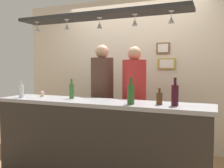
{
  "coord_description": "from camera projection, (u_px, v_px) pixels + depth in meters",
  "views": [
    {
      "loc": [
        1.33,
        -3.02,
        1.38
      ],
      "look_at": [
        0.0,
        0.1,
        1.16
      ],
      "focal_mm": 39.39,
      "sensor_mm": 36.0,
      "label": 1
    }
  ],
  "objects": [
    {
      "name": "cupcake",
      "position": [
        42.0,
        94.0,
        3.42
      ],
      "size": [
        0.06,
        0.06,
        0.08
      ],
      "color": "beige",
      "rests_on": "bar_counter"
    },
    {
      "name": "bottle_wine_dark_red",
      "position": [
        175.0,
        95.0,
        2.59
      ],
      "size": [
        0.08,
        0.08,
        0.3
      ],
      "color": "#380F19",
      "rests_on": "bar_counter"
    },
    {
      "name": "hanging_wineglass_center_left",
      "position": [
        100.0,
        25.0,
        2.99
      ],
      "size": [
        0.07,
        0.07,
        0.13
      ],
      "color": "silver",
      "rests_on": "overhead_glass_rack"
    },
    {
      "name": "person_left_brown_shirt",
      "position": [
        102.0,
        90.0,
        3.7
      ],
      "size": [
        0.34,
        0.34,
        1.72
      ],
      "color": "#2D334C",
      "rests_on": "ground_plane"
    },
    {
      "name": "picture_frame_upper_small",
      "position": [
        163.0,
        48.0,
        4.04
      ],
      "size": [
        0.22,
        0.02,
        0.18
      ],
      "color": "brown",
      "rests_on": "back_wall"
    },
    {
      "name": "bottle_beer_brown_stubby",
      "position": [
        159.0,
        98.0,
        2.68
      ],
      "size": [
        0.07,
        0.07,
        0.18
      ],
      "color": "#512D14",
      "rests_on": "bar_counter"
    },
    {
      "name": "picture_frame_lower_pair",
      "position": [
        167.0,
        64.0,
        4.03
      ],
      "size": [
        0.3,
        0.02,
        0.18
      ],
      "color": "#B29338",
      "rests_on": "back_wall"
    },
    {
      "name": "back_wall",
      "position": [
        134.0,
        73.0,
        4.31
      ],
      "size": [
        4.4,
        0.06,
        2.6
      ],
      "primitive_type": "cube",
      "color": "beige",
      "rests_on": "ground_plane"
    },
    {
      "name": "person_middle_red_shirt",
      "position": [
        134.0,
        94.0,
        3.5
      ],
      "size": [
        0.34,
        0.34,
        1.68
      ],
      "color": "#2D334C",
      "rests_on": "ground_plane"
    },
    {
      "name": "hanging_wineglass_left",
      "position": [
        67.0,
        27.0,
        3.11
      ],
      "size": [
        0.07,
        0.07,
        0.13
      ],
      "color": "silver",
      "rests_on": "overhead_glass_rack"
    },
    {
      "name": "bottle_beer_green_import",
      "position": [
        72.0,
        91.0,
        3.2
      ],
      "size": [
        0.06,
        0.06,
        0.26
      ],
      "color": "#336B2D",
      "rests_on": "bar_counter"
    },
    {
      "name": "bottle_champagne_green",
      "position": [
        131.0,
        94.0,
        2.7
      ],
      "size": [
        0.08,
        0.08,
        0.3
      ],
      "color": "#2D5623",
      "rests_on": "bar_counter"
    },
    {
      "name": "overhead_glass_rack",
      "position": [
        99.0,
        15.0,
        2.97
      ],
      "size": [
        2.2,
        0.36,
        0.04
      ],
      "primitive_type": "cube",
      "color": "black"
    },
    {
      "name": "hanging_wineglass_far_left",
      "position": [
        37.0,
        29.0,
        3.28
      ],
      "size": [
        0.07,
        0.07,
        0.13
      ],
      "color": "silver",
      "rests_on": "overhead_glass_rack"
    },
    {
      "name": "bottle_soda_clear",
      "position": [
        21.0,
        91.0,
        3.31
      ],
      "size": [
        0.06,
        0.06,
        0.23
      ],
      "color": "silver",
      "rests_on": "bar_counter"
    },
    {
      "name": "hanging_wineglass_center",
      "position": [
        135.0,
        22.0,
        2.81
      ],
      "size": [
        0.07,
        0.07,
        0.13
      ],
      "color": "silver",
      "rests_on": "overhead_glass_rack"
    },
    {
      "name": "ground_plane",
      "position": [
        109.0,
        168.0,
        3.38
      ],
      "size": [
        8.0,
        8.0,
        0.0
      ],
      "primitive_type": "plane",
      "color": "olive"
    },
    {
      "name": "bar_counter",
      "position": [
        92.0,
        129.0,
        2.88
      ],
      "size": [
        2.7,
        0.55,
        0.98
      ],
      "color": "#99999E",
      "rests_on": "ground_plane"
    },
    {
      "name": "hanging_wineglass_center_right",
      "position": [
        171.0,
        19.0,
        2.65
      ],
      "size": [
        0.07,
        0.07,
        0.13
      ],
      "color": "silver",
      "rests_on": "overhead_glass_rack"
    }
  ]
}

